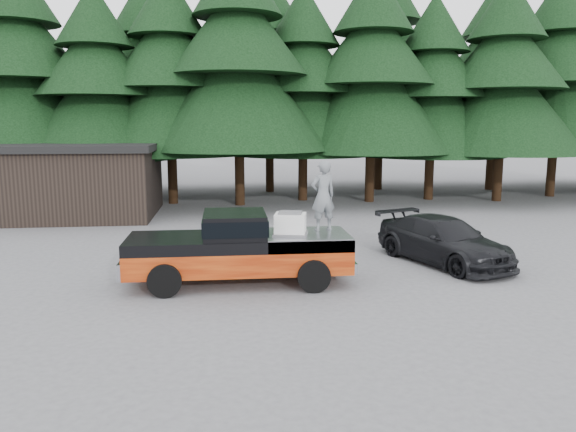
{
  "coord_description": "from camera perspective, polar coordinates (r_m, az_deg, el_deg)",
  "views": [
    {
      "loc": [
        -1.76,
        -14.45,
        4.25
      ],
      "look_at": [
        -0.13,
        0.0,
        1.81
      ],
      "focal_mm": 35.0,
      "sensor_mm": 36.0,
      "label": 1
    }
  ],
  "objects": [
    {
      "name": "parked_car",
      "position": [
        17.71,
        15.52,
        -2.41
      ],
      "size": [
        3.56,
        5.19,
        1.4
      ],
      "primitive_type": "imported",
      "rotation": [
        0.0,
        0.0,
        0.37
      ],
      "color": "black",
      "rests_on": "ground"
    },
    {
      "name": "ground",
      "position": [
        15.17,
        0.48,
        -6.76
      ],
      "size": [
        120.0,
        120.0,
        0.0
      ],
      "primitive_type": "plane",
      "color": "#505052",
      "rests_on": "ground"
    },
    {
      "name": "utility_building",
      "position": [
        27.55,
        -21.69,
        3.46
      ],
      "size": [
        8.4,
        6.4,
        3.3
      ],
      "color": "black",
      "rests_on": "ground"
    },
    {
      "name": "truck_cab",
      "position": [
        14.76,
        -5.43,
        -0.78
      ],
      "size": [
        1.66,
        1.9,
        0.59
      ],
      "primitive_type": "cube",
      "color": "black",
      "rests_on": "pickup_truck"
    },
    {
      "name": "man_on_bed",
      "position": [
        15.23,
        3.58,
        2.07
      ],
      "size": [
        0.79,
        0.62,
        1.91
      ],
      "primitive_type": "imported",
      "rotation": [
        0.0,
        0.0,
        3.4
      ],
      "color": "slate",
      "rests_on": "pickup_truck"
    },
    {
      "name": "treeline",
      "position": [
        31.92,
        -2.58,
        15.75
      ],
      "size": [
        60.15,
        16.05,
        17.5
      ],
      "color": "black",
      "rests_on": "ground"
    },
    {
      "name": "air_compressor",
      "position": [
        14.68,
        0.23,
        -0.88
      ],
      "size": [
        0.92,
        0.81,
        0.54
      ],
      "primitive_type": "cube",
      "rotation": [
        0.0,
        0.0,
        -0.21
      ],
      "color": "silver",
      "rests_on": "pickup_truck"
    },
    {
      "name": "pickup_truck",
      "position": [
        14.97,
        -4.99,
        -4.39
      ],
      "size": [
        6.0,
        2.04,
        1.33
      ],
      "primitive_type": null,
      "color": "#BF4C13",
      "rests_on": "ground"
    }
  ]
}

